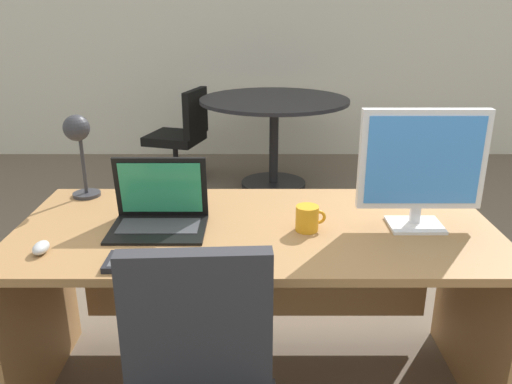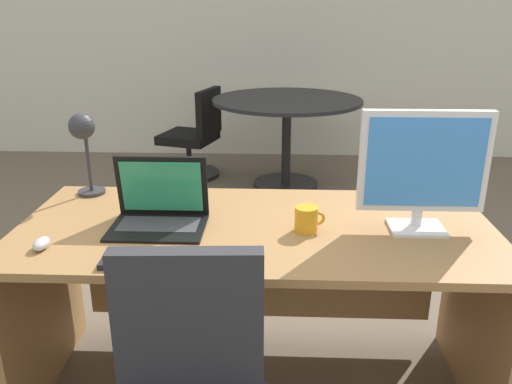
# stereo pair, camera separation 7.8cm
# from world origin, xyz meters

# --- Properties ---
(ground) EXTENTS (12.00, 12.00, 0.00)m
(ground) POSITION_xyz_m (0.00, 1.50, 0.00)
(ground) COLOR #6B5B4C
(back_wall) EXTENTS (10.00, 0.10, 2.80)m
(back_wall) POSITION_xyz_m (0.00, 3.69, 1.40)
(back_wall) COLOR silver
(back_wall) RESTS_ON ground
(desk) EXTENTS (1.82, 0.83, 0.74)m
(desk) POSITION_xyz_m (0.00, 0.06, 0.52)
(desk) COLOR #9E7042
(desk) RESTS_ON ground
(monitor) EXTENTS (0.46, 0.16, 0.45)m
(monitor) POSITION_xyz_m (0.60, -0.01, 0.99)
(monitor) COLOR silver
(monitor) RESTS_ON desk
(laptop) EXTENTS (0.35, 0.27, 0.26)m
(laptop) POSITION_xyz_m (-0.37, 0.01, 0.82)
(laptop) COLOR black
(laptop) RESTS_ON desk
(keyboard) EXTENTS (0.43, 0.13, 0.02)m
(keyboard) POSITION_xyz_m (-0.27, -0.32, 0.76)
(keyboard) COLOR black
(keyboard) RESTS_ON desk
(mouse) EXTENTS (0.05, 0.09, 0.04)m
(mouse) POSITION_xyz_m (-0.73, -0.24, 0.76)
(mouse) COLOR #B7BABF
(mouse) RESTS_ON desk
(desk_lamp) EXTENTS (0.12, 0.14, 0.37)m
(desk_lamp) POSITION_xyz_m (-0.75, 0.30, 1.01)
(desk_lamp) COLOR #2D2D33
(desk_lamp) RESTS_ON desk
(coffee_mug) EXTENTS (0.11, 0.09, 0.10)m
(coffee_mug) POSITION_xyz_m (0.19, -0.05, 0.79)
(coffee_mug) COLOR orange
(coffee_mug) RESTS_ON desk
(meeting_table) EXTENTS (1.28, 1.28, 0.79)m
(meeting_table) POSITION_xyz_m (0.16, 2.59, 0.60)
(meeting_table) COLOR black
(meeting_table) RESTS_ON ground
(meeting_chair_near) EXTENTS (0.59, 0.57, 0.83)m
(meeting_chair_near) POSITION_xyz_m (-0.70, 2.84, 0.33)
(meeting_chair_near) COLOR black
(meeting_chair_near) RESTS_ON ground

